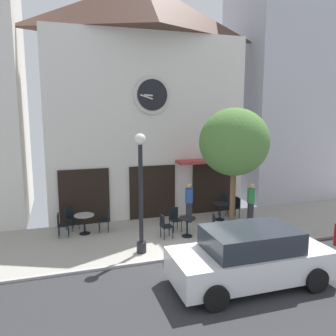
{
  "coord_description": "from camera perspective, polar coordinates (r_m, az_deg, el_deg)",
  "views": [
    {
      "loc": [
        -3.99,
        -9.59,
        4.62
      ],
      "look_at": [
        -0.18,
        2.23,
        2.55
      ],
      "focal_mm": 36.56,
      "sensor_mm": 36.0,
      "label": 1
    }
  ],
  "objects": [
    {
      "name": "ground_plane",
      "position": [
        10.76,
        6.01,
        -16.17
      ],
      "size": [
        26.47,
        10.41,
        0.13
      ],
      "color": "#9E998E"
    },
    {
      "name": "cafe_chair_near_lamp",
      "position": [
        14.11,
        -15.88,
        -7.77
      ],
      "size": [
        0.56,
        0.56,
        0.9
      ],
      "color": "black",
      "rests_on": "ground_plane"
    },
    {
      "name": "cafe_chair_by_entrance",
      "position": [
        13.47,
        1.1,
        -8.22
      ],
      "size": [
        0.45,
        0.45,
        0.9
      ],
      "color": "black",
      "rests_on": "ground_plane"
    },
    {
      "name": "cafe_chair_under_awning",
      "position": [
        15.34,
        11.24,
        -6.19
      ],
      "size": [
        0.41,
        0.41,
        0.9
      ],
      "color": "black",
      "rests_on": "ground_plane"
    },
    {
      "name": "cafe_chair_right_end",
      "position": [
        13.39,
        -17.4,
        -8.78
      ],
      "size": [
        0.43,
        0.43,
        0.9
      ],
      "color": "black",
      "rests_on": "ground_plane"
    },
    {
      "name": "pedestrian_blue",
      "position": [
        14.38,
        3.52,
        -5.71
      ],
      "size": [
        0.36,
        0.36,
        1.67
      ],
      "color": "#2D2D38",
      "rests_on": "ground_plane"
    },
    {
      "name": "street_lamp",
      "position": [
        11.07,
        -4.56,
        -4.27
      ],
      "size": [
        0.36,
        0.36,
        3.94
      ],
      "color": "black",
      "rests_on": "ground_plane"
    },
    {
      "name": "cafe_chair_corner",
      "position": [
        12.79,
        7.17,
        -9.27
      ],
      "size": [
        0.5,
        0.5,
        0.9
      ],
      "color": "black",
      "rests_on": "ground_plane"
    },
    {
      "name": "parked_car_white",
      "position": [
        9.73,
        13.49,
        -14.2
      ],
      "size": [
        4.31,
        2.04,
        1.55
      ],
      "color": "white",
      "rests_on": "ground_plane"
    },
    {
      "name": "cafe_table_near_door",
      "position": [
        14.9,
        8.67,
        -6.69
      ],
      "size": [
        0.66,
        0.66,
        0.74
      ],
      "color": "black",
      "rests_on": "ground_plane"
    },
    {
      "name": "pedestrian_green",
      "position": [
        14.71,
        13.64,
        -5.61
      ],
      "size": [
        0.44,
        0.44,
        1.67
      ],
      "color": "#2D2D38",
      "rests_on": "ground_plane"
    },
    {
      "name": "clock_building",
      "position": [
        15.75,
        -3.92,
        11.81
      ],
      "size": [
        8.68,
        3.76,
        10.17
      ],
      "color": "silver",
      "rests_on": "ground_plane"
    },
    {
      "name": "cafe_chair_curbside",
      "position": [
        12.65,
        -0.57,
        -9.41
      ],
      "size": [
        0.44,
        0.44,
        0.9
      ],
      "color": "black",
      "rests_on": "ground_plane"
    },
    {
      "name": "cafe_chair_facing_street",
      "position": [
        13.58,
        -10.34,
        -8.24
      ],
      "size": [
        0.46,
        0.46,
        0.9
      ],
      "color": "black",
      "rests_on": "ground_plane"
    },
    {
      "name": "cafe_chair_facing_wall",
      "position": [
        15.71,
        9.25,
        -5.77
      ],
      "size": [
        0.56,
        0.56,
        0.9
      ],
      "color": "black",
      "rests_on": "ground_plane"
    },
    {
      "name": "street_tree",
      "position": [
        12.19,
        11.0,
        4.21
      ],
      "size": [
        2.5,
        2.25,
        4.75
      ],
      "color": "brown",
      "rests_on": "ground_plane"
    },
    {
      "name": "cafe_table_center_left",
      "position": [
        12.87,
        3.2,
        -9.3
      ],
      "size": [
        0.64,
        0.64,
        0.72
      ],
      "color": "black",
      "rests_on": "ground_plane"
    },
    {
      "name": "cafe_table_rightmost",
      "position": [
        13.47,
        -13.78,
        -8.42
      ],
      "size": [
        0.75,
        0.75,
        0.75
      ],
      "color": "black",
      "rests_on": "ground_plane"
    },
    {
      "name": "neighbor_building_right",
      "position": [
        20.38,
        19.67,
        13.84
      ],
      "size": [
        6.16,
        4.36,
        12.73
      ],
      "color": "#B2B2BC",
      "rests_on": "ground_plane"
    }
  ]
}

